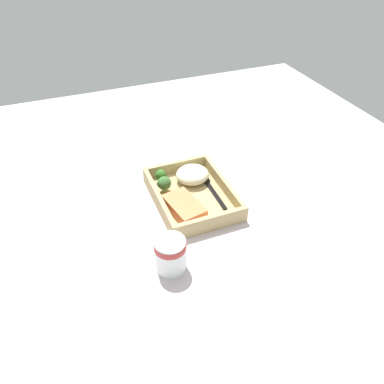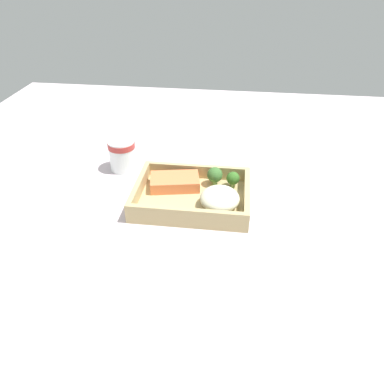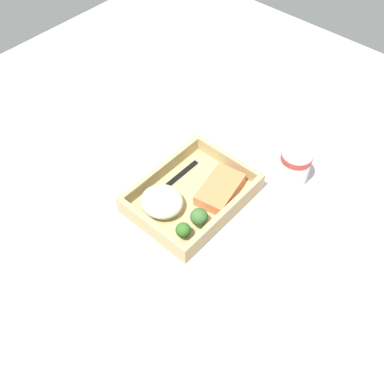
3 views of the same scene
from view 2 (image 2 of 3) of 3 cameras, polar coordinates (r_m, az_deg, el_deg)
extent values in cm
cube|color=beige|center=(87.81, 0.00, -2.01)|extent=(160.00, 160.00, 2.00)
cube|color=tan|center=(86.88, 0.00, -1.15)|extent=(26.14, 19.68, 1.20)
cube|color=tan|center=(78.15, -0.87, -3.62)|extent=(26.14, 1.20, 3.35)
cube|color=tan|center=(93.38, 0.72, 3.21)|extent=(26.14, 1.20, 3.35)
cube|color=tan|center=(87.81, -8.10, 0.67)|extent=(1.20, 17.28, 3.35)
cube|color=tan|center=(85.19, 8.35, -0.50)|extent=(1.20, 17.28, 3.35)
cube|color=#F27B48|center=(89.72, -2.64, 1.55)|extent=(12.66, 8.94, 2.71)
ellipsoid|color=beige|center=(82.69, 4.25, -1.00)|extent=(8.79, 9.35, 4.21)
cylinder|color=#789B52|center=(90.78, 3.46, 1.60)|extent=(1.42, 1.42, 1.79)
sphere|color=#3A682E|center=(89.78, 3.50, 2.64)|extent=(3.73, 3.73, 3.73)
cylinder|color=#7A9754|center=(90.40, 6.20, 1.21)|extent=(1.20, 1.20, 1.58)
sphere|color=#346723|center=(89.52, 6.27, 2.11)|extent=(3.15, 3.15, 3.15)
cube|color=black|center=(81.83, -1.99, -2.96)|extent=(12.41, 1.16, 0.44)
cube|color=black|center=(81.10, 3.54, -3.40)|extent=(3.41, 2.22, 0.44)
cylinder|color=white|center=(99.80, -10.56, 5.55)|extent=(6.78, 6.78, 8.19)
cylinder|color=#B23833|center=(98.47, -10.73, 7.07)|extent=(6.98, 6.98, 1.47)
cube|color=white|center=(67.92, 6.77, -14.20)|extent=(12.03, 17.22, 0.24)
camera|label=1|loc=(1.29, -39.55, 34.19)|focal=35.00mm
camera|label=3|loc=(1.21, 34.92, 42.58)|focal=42.00mm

